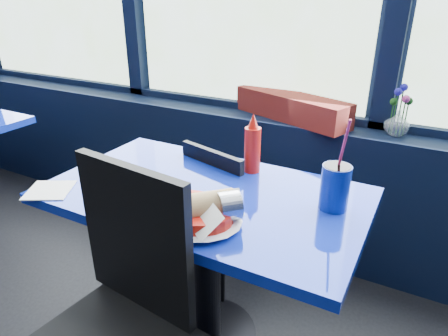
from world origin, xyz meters
TOP-DOWN VIEW (x-y plane):
  - window_sill at (0.00, 2.87)m, footprint 5.00×0.26m
  - near_table at (0.30, 2.00)m, footprint 1.20×0.70m
  - chair_near_front at (0.30, 1.49)m, footprint 0.50×0.50m
  - chair_near_back at (0.17, 2.33)m, footprint 0.45×0.45m
  - planter_box at (0.33, 2.88)m, footprint 0.69×0.39m
  - flower_vase at (0.87, 2.87)m, footprint 0.16×0.16m
  - food_basket at (0.38, 1.79)m, footprint 0.38×0.38m
  - ketchup_bottle at (0.38, 2.25)m, footprint 0.07×0.07m
  - soda_cup at (0.76, 2.10)m, footprint 0.10×0.10m
  - napkin at (-0.22, 1.72)m, footprint 0.22×0.22m

SIDE VIEW (x-z plane):
  - window_sill at x=0.00m, z-range 0.00..0.80m
  - chair_near_back at x=0.17m, z-range 0.06..0.88m
  - near_table at x=0.30m, z-range 0.19..0.94m
  - chair_near_front at x=0.30m, z-range 0.07..1.08m
  - napkin at x=-0.22m, z-range 0.75..0.75m
  - food_basket at x=0.38m, z-range 0.73..0.85m
  - soda_cup at x=0.76m, z-range 0.67..1.00m
  - ketchup_bottle at x=0.38m, z-range 0.74..0.99m
  - planter_box at x=0.33m, z-range 0.80..0.94m
  - flower_vase at x=0.87m, z-range 0.75..1.00m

